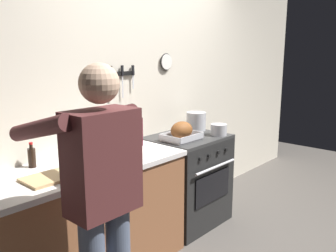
% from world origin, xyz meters
% --- Properties ---
extents(wall_back, '(6.00, 0.13, 2.60)m').
position_xyz_m(wall_back, '(0.00, 1.35, 1.30)').
color(wall_back, beige).
rests_on(wall_back, ground).
extents(counter_block, '(2.03, 0.65, 0.90)m').
position_xyz_m(counter_block, '(-1.21, 0.99, 0.46)').
color(counter_block, brown).
rests_on(counter_block, ground).
extents(stove, '(0.76, 0.67, 0.90)m').
position_xyz_m(stove, '(0.22, 0.99, 0.45)').
color(stove, black).
rests_on(stove, ground).
extents(person_cook, '(0.51, 0.63, 1.66)m').
position_xyz_m(person_cook, '(-1.33, 0.34, 0.95)').
color(person_cook, '#4C566B').
rests_on(person_cook, ground).
extents(roasting_pan, '(0.35, 0.26, 0.18)m').
position_xyz_m(roasting_pan, '(0.06, 0.93, 0.98)').
color(roasting_pan, '#B7B7BC').
rests_on(roasting_pan, stove).
extents(stock_pot, '(0.21, 0.21, 0.19)m').
position_xyz_m(stock_pot, '(0.50, 1.10, 1.00)').
color(stock_pot, '#B7B7BC').
rests_on(stock_pot, stove).
extents(saucepan, '(0.16, 0.16, 0.11)m').
position_xyz_m(saucepan, '(0.47, 0.79, 0.96)').
color(saucepan, '#B7B7BC').
rests_on(saucepan, stove).
extents(cutting_board, '(0.36, 0.24, 0.02)m').
position_xyz_m(cutting_board, '(-1.30, 0.90, 0.91)').
color(cutting_board, tan).
rests_on(cutting_board, counter_block).
extents(bottle_dish_soap, '(0.07, 0.07, 0.23)m').
position_xyz_m(bottle_dish_soap, '(-0.85, 1.21, 1.00)').
color(bottle_dish_soap, '#338CCC').
rests_on(bottle_dish_soap, counter_block).
extents(bottle_wine_red, '(0.08, 0.08, 0.32)m').
position_xyz_m(bottle_wine_red, '(-0.34, 1.09, 1.03)').
color(bottle_wine_red, '#47141E').
rests_on(bottle_wine_red, counter_block).
extents(bottle_soy_sauce, '(0.05, 0.05, 0.18)m').
position_xyz_m(bottle_soy_sauce, '(-1.27, 1.21, 0.98)').
color(bottle_soy_sauce, black).
rests_on(bottle_soy_sauce, counter_block).
extents(bottle_cooking_oil, '(0.07, 0.07, 0.28)m').
position_xyz_m(bottle_cooking_oil, '(-0.53, 1.05, 1.02)').
color(bottle_cooking_oil, gold).
rests_on(bottle_cooking_oil, counter_block).
extents(bottle_hot_sauce, '(0.04, 0.04, 0.16)m').
position_xyz_m(bottle_hot_sauce, '(-0.62, 1.23, 0.97)').
color(bottle_hot_sauce, red).
rests_on(bottle_hot_sauce, counter_block).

